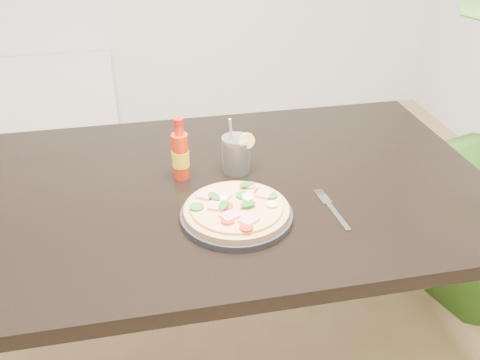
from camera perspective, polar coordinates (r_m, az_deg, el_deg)
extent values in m
cube|color=black|center=(1.45, -0.95, -1.01)|extent=(1.40, 0.90, 0.04)
cylinder|color=black|center=(2.01, -21.39, -6.23)|extent=(0.06, 0.06, 0.71)
cylinder|color=black|center=(2.15, 14.10, -2.29)|extent=(0.06, 0.06, 0.71)
cylinder|color=black|center=(1.30, -0.38, -3.80)|extent=(0.27, 0.27, 0.02)
cylinder|color=tan|center=(1.29, -0.38, -3.25)|extent=(0.26, 0.26, 0.01)
cylinder|color=#F9C76C|center=(1.29, -0.38, -2.87)|extent=(0.22, 0.22, 0.01)
cube|color=pink|center=(1.32, 2.60, -1.44)|extent=(0.05, 0.05, 0.01)
cube|color=pink|center=(1.24, -1.11, -3.85)|extent=(0.05, 0.05, 0.01)
cube|color=pink|center=(1.31, -1.97, -1.82)|extent=(0.05, 0.05, 0.01)
cube|color=pink|center=(1.23, 0.94, -4.30)|extent=(0.05, 0.05, 0.01)
cube|color=pink|center=(1.32, -3.72, -1.56)|extent=(0.05, 0.05, 0.01)
cube|color=pink|center=(1.28, -2.45, -2.81)|extent=(0.05, 0.05, 0.01)
cylinder|color=red|center=(1.33, 2.17, -1.26)|extent=(0.03, 0.03, 0.01)
cylinder|color=red|center=(1.20, 0.69, -5.11)|extent=(0.03, 0.03, 0.01)
cylinder|color=red|center=(1.23, -1.34, -4.37)|extent=(0.03, 0.03, 0.01)
cylinder|color=red|center=(1.28, -1.45, -2.81)|extent=(0.03, 0.03, 0.01)
cylinder|color=#2B7226|center=(1.32, 3.27, -1.66)|extent=(0.03, 0.03, 0.01)
cylinder|color=#2B7226|center=(1.32, 0.28, -1.67)|extent=(0.03, 0.03, 0.01)
cylinder|color=#2B7226|center=(1.28, -4.66, -2.89)|extent=(0.03, 0.03, 0.01)
ellipsoid|color=white|center=(1.31, 0.78, -1.72)|extent=(0.03, 0.03, 0.01)
ellipsoid|color=white|center=(1.30, -1.87, -1.99)|extent=(0.03, 0.03, 0.01)
ellipsoid|color=white|center=(1.36, 1.03, -0.54)|extent=(0.03, 0.03, 0.01)
ellipsoid|color=white|center=(1.31, 0.81, -1.89)|extent=(0.03, 0.03, 0.01)
ellipsoid|color=white|center=(1.28, 3.42, -2.59)|extent=(0.03, 0.03, 0.01)
ellipsoid|color=#18671E|center=(1.35, 0.73, -0.43)|extent=(0.04, 0.03, 0.00)
ellipsoid|color=#18671E|center=(1.27, 0.85, -2.56)|extent=(0.04, 0.03, 0.00)
ellipsoid|color=#18671E|center=(1.30, -2.80, -1.71)|extent=(0.04, 0.05, 0.00)
ellipsoid|color=#18671E|center=(1.27, -1.77, -2.65)|extent=(0.04, 0.05, 0.00)
cylinder|color=red|center=(1.45, -6.35, 2.52)|extent=(0.05, 0.05, 0.13)
cylinder|color=yellow|center=(1.45, -6.34, 2.30)|extent=(0.05, 0.05, 0.05)
cylinder|color=red|center=(1.41, -6.54, 5.33)|extent=(0.02, 0.02, 0.03)
cylinder|color=red|center=(1.40, -6.59, 6.19)|extent=(0.03, 0.03, 0.02)
cylinder|color=black|center=(1.48, -0.41, 2.53)|extent=(0.07, 0.07, 0.09)
cylinder|color=silver|center=(1.48, -0.42, 2.75)|extent=(0.08, 0.08, 0.10)
cylinder|color=#F2E059|center=(1.44, 0.74, 4.21)|extent=(0.04, 0.01, 0.04)
cylinder|color=#B2B2B7|center=(1.47, -0.88, 3.92)|extent=(0.03, 0.06, 0.17)
cube|color=silver|center=(1.33, 10.41, -3.87)|extent=(0.02, 0.12, 0.00)
cube|color=silver|center=(1.39, 9.04, -2.07)|extent=(0.03, 0.04, 0.00)
cube|color=silver|center=(1.41, 8.17, -1.43)|extent=(0.01, 0.03, 0.00)
cube|color=silver|center=(1.41, 8.39, -1.39)|extent=(0.01, 0.03, 0.00)
cube|color=silver|center=(1.41, 8.61, -1.35)|extent=(0.01, 0.03, 0.00)
cube|color=silver|center=(1.41, 8.84, -1.32)|extent=(0.01, 0.03, 0.00)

